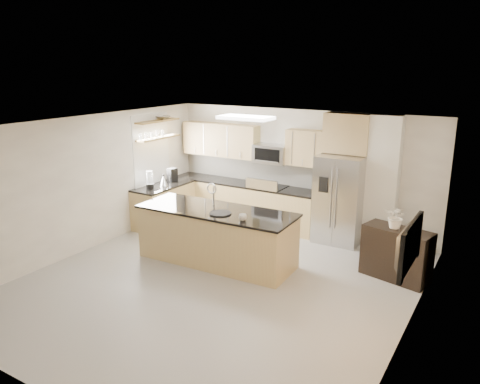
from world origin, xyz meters
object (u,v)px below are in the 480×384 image
Objects in this scene: credenza at (396,254)px; cup at (243,217)px; platter at (220,213)px; kettle at (163,181)px; blender at (150,181)px; flower_vase at (397,211)px; television at (401,244)px; coffee_maker at (172,175)px; refrigerator at (340,199)px; island at (217,236)px; range at (268,206)px; bowl at (163,117)px; microwave at (271,154)px.

credenza is 8.44× the size of cup.
credenza is at bearing 22.39° from platter.
kettle is at bearing 154.50° from cup.
blender is (-2.38, 0.87, 0.08)m from platter.
television reaches higher than flower_vase.
blender is 1.29× the size of coffee_maker.
refrigerator is at bearing 139.46° from flower_vase.
refrigerator reaches higher than island.
flower_vase reaches higher than range.
television reaches higher than cup.
kettle is (-5.11, 0.12, 0.59)m from credenza.
bowl is at bearing 147.95° from platter.
cup is at bearing -25.50° from kettle.
refrigerator reaches higher than cup.
range is 2.66m from cup.
television is (1.85, -3.07, 0.46)m from refrigerator.
range is 4.78m from television.
range is 4.55× the size of kettle.
blender is (-2.89, 0.97, 0.04)m from cup.
island is at bearing 74.79° from television.
island is 2.72m from coffee_maker.
kettle is at bearing -148.73° from microwave.
flower_vase is (1.37, -1.17, 0.30)m from refrigerator.
bowl reaches higher than credenza.
cup is 0.32× the size of bowl.
flower_vase is (5.11, 0.28, 0.09)m from blender.
platter is at bearing -157.17° from flower_vase.
island is 2.73× the size of television.
platter is 1.55× the size of kettle.
coffee_maker reaches higher than platter.
range is at bearing -90.00° from microwave.
island is 2.37m from blender.
flower_vase is at bearing 16.52° from island.
range reaches higher than cup.
cup is at bearing -150.61° from flower_vase.
microwave reaches higher than blender.
flower_vase is at bearing -1.27° from kettle.
cup is 0.43× the size of coffee_maker.
microwave reaches higher than flower_vase.
refrigerator is 2.68m from island.
bowl is (-0.16, -0.05, 1.32)m from coffee_maker.
range is at bearing 18.79° from bowl.
cup is 3.15m from kettle.
platter is at bearing 169.24° from cup.
island reaches higher than cup.
platter is at bearing 76.73° from television.
island is at bearing -87.29° from microwave.
microwave is at bearing 90.00° from range.
refrigerator is 2.69m from platter.
range is 1.50× the size of microwave.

